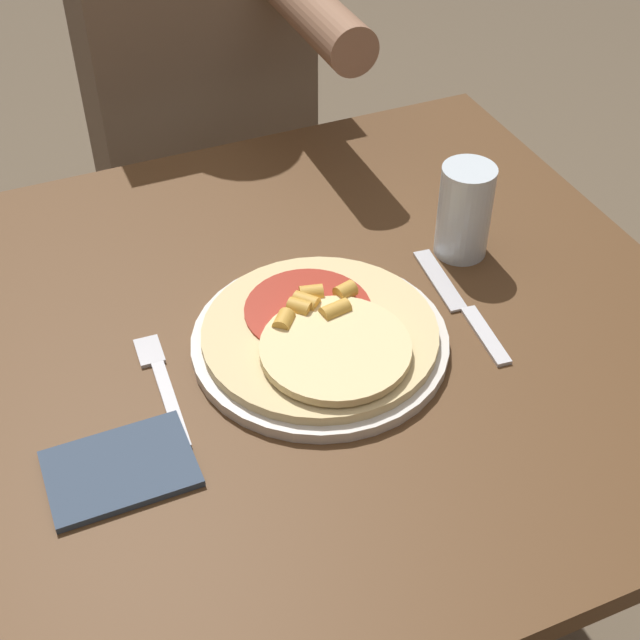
# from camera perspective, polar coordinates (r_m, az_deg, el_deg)

# --- Properties ---
(dining_table) EXTENTS (1.01, 0.86, 0.74)m
(dining_table) POSITION_cam_1_polar(r_m,az_deg,el_deg) (1.11, -2.88, -5.65)
(dining_table) COLOR brown
(dining_table) RESTS_ON ground_plane
(plate) EXTENTS (0.29, 0.29, 0.01)m
(plate) POSITION_cam_1_polar(r_m,az_deg,el_deg) (1.01, 0.00, -1.40)
(plate) COLOR silver
(plate) RESTS_ON dining_table
(pizza) EXTENTS (0.27, 0.27, 0.04)m
(pizza) POSITION_cam_1_polar(r_m,az_deg,el_deg) (0.99, 0.14, -0.87)
(pizza) COLOR #E0C689
(pizza) RESTS_ON plate
(fork) EXTENTS (0.03, 0.18, 0.00)m
(fork) POSITION_cam_1_polar(r_m,az_deg,el_deg) (0.99, -10.10, -3.89)
(fork) COLOR silver
(fork) RESTS_ON dining_table
(knife) EXTENTS (0.03, 0.22, 0.00)m
(knife) POSITION_cam_1_polar(r_m,az_deg,el_deg) (1.08, 9.04, 0.88)
(knife) COLOR silver
(knife) RESTS_ON dining_table
(drinking_glass) EXTENTS (0.07, 0.07, 0.12)m
(drinking_glass) POSITION_cam_1_polar(r_m,az_deg,el_deg) (1.13, 9.23, 6.89)
(drinking_glass) COLOR silver
(drinking_glass) RESTS_ON dining_table
(napkin) EXTENTS (0.14, 0.10, 0.01)m
(napkin) POSITION_cam_1_polar(r_m,az_deg,el_deg) (0.91, -12.67, -9.27)
(napkin) COLOR #38475B
(napkin) RESTS_ON dining_table
(person_diner) EXTENTS (0.37, 0.52, 1.25)m
(person_diner) POSITION_cam_1_polar(r_m,az_deg,el_deg) (1.60, -7.84, 15.12)
(person_diner) COLOR #2D2D38
(person_diner) RESTS_ON ground_plane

